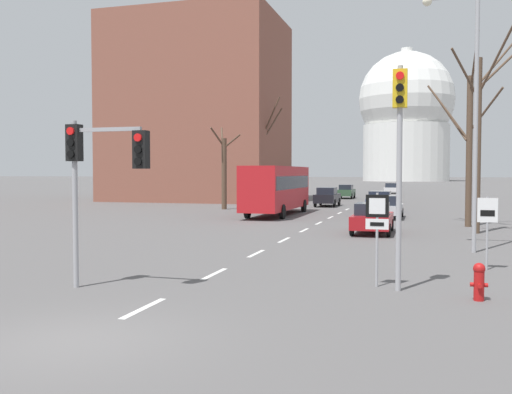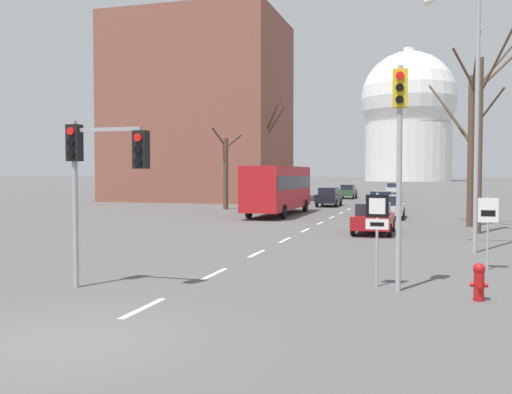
% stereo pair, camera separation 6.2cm
% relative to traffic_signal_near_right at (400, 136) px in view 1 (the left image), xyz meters
% --- Properties ---
extents(ground_plane, '(800.00, 800.00, 0.00)m').
position_rel_traffic_signal_near_right_xyz_m(ground_plane, '(-5.39, -6.14, -3.97)').
color(ground_plane, '#565454').
extents(lane_stripe_0, '(0.16, 2.00, 0.01)m').
position_rel_traffic_signal_near_right_xyz_m(lane_stripe_0, '(-5.39, -3.54, -3.97)').
color(lane_stripe_0, silver).
rests_on(lane_stripe_0, ground_plane).
extents(lane_stripe_1, '(0.16, 2.00, 0.01)m').
position_rel_traffic_signal_near_right_xyz_m(lane_stripe_1, '(-5.39, 0.96, -3.97)').
color(lane_stripe_1, silver).
rests_on(lane_stripe_1, ground_plane).
extents(lane_stripe_2, '(0.16, 2.00, 0.01)m').
position_rel_traffic_signal_near_right_xyz_m(lane_stripe_2, '(-5.39, 5.46, -3.97)').
color(lane_stripe_2, silver).
rests_on(lane_stripe_2, ground_plane).
extents(lane_stripe_3, '(0.16, 2.00, 0.01)m').
position_rel_traffic_signal_near_right_xyz_m(lane_stripe_3, '(-5.39, 9.96, -3.97)').
color(lane_stripe_3, silver).
rests_on(lane_stripe_3, ground_plane).
extents(lane_stripe_4, '(0.16, 2.00, 0.01)m').
position_rel_traffic_signal_near_right_xyz_m(lane_stripe_4, '(-5.39, 14.46, -3.97)').
color(lane_stripe_4, silver).
rests_on(lane_stripe_4, ground_plane).
extents(lane_stripe_5, '(0.16, 2.00, 0.01)m').
position_rel_traffic_signal_near_right_xyz_m(lane_stripe_5, '(-5.39, 18.96, -3.97)').
color(lane_stripe_5, silver).
rests_on(lane_stripe_5, ground_plane).
extents(lane_stripe_6, '(0.16, 2.00, 0.01)m').
position_rel_traffic_signal_near_right_xyz_m(lane_stripe_6, '(-5.39, 23.46, -3.97)').
color(lane_stripe_6, silver).
rests_on(lane_stripe_6, ground_plane).
extents(lane_stripe_7, '(0.16, 2.00, 0.01)m').
position_rel_traffic_signal_near_right_xyz_m(lane_stripe_7, '(-5.39, 27.96, -3.97)').
color(lane_stripe_7, silver).
rests_on(lane_stripe_7, ground_plane).
extents(lane_stripe_8, '(0.16, 2.00, 0.01)m').
position_rel_traffic_signal_near_right_xyz_m(lane_stripe_8, '(-5.39, 32.46, -3.97)').
color(lane_stripe_8, silver).
rests_on(lane_stripe_8, ground_plane).
extents(traffic_signal_near_right, '(0.36, 0.34, 5.75)m').
position_rel_traffic_signal_near_right_xyz_m(traffic_signal_near_right, '(0.00, 0.00, 0.00)').
color(traffic_signal_near_right, '#9E9EA3').
rests_on(traffic_signal_near_right, ground_plane).
extents(traffic_signal_near_left, '(2.30, 0.34, 4.40)m').
position_rel_traffic_signal_near_right_xyz_m(traffic_signal_near_left, '(-7.50, -1.94, -0.65)').
color(traffic_signal_near_left, '#9E9EA3').
rests_on(traffic_signal_near_left, ground_plane).
extents(route_sign_post, '(0.60, 0.08, 2.50)m').
position_rel_traffic_signal_near_right_xyz_m(route_sign_post, '(-0.57, 0.37, -2.27)').
color(route_sign_post, '#9E9EA3').
rests_on(route_sign_post, ground_plane).
extents(speed_limit_sign, '(0.60, 0.08, 2.30)m').
position_rel_traffic_signal_near_right_xyz_m(speed_limit_sign, '(2.53, 4.01, -2.42)').
color(speed_limit_sign, '#9E9EA3').
rests_on(speed_limit_sign, ground_plane).
extents(fire_hydrant, '(0.40, 0.34, 0.90)m').
position_rel_traffic_signal_near_right_xyz_m(fire_hydrant, '(1.89, -0.63, -3.49)').
color(fire_hydrant, '#B21414').
rests_on(fire_hydrant, ground_plane).
extents(street_lamp_right, '(2.07, 0.36, 9.76)m').
position_rel_traffic_signal_near_right_xyz_m(street_lamp_right, '(2.16, 8.05, 1.88)').
color(street_lamp_right, '#9E9EA3').
rests_on(street_lamp_right, ground_plane).
extents(sedan_near_left, '(1.92, 4.36, 1.53)m').
position_rel_traffic_signal_near_right_xyz_m(sedan_near_left, '(-1.80, 13.91, -3.19)').
color(sedan_near_left, maroon).
rests_on(sedan_near_left, ground_plane).
extents(sedan_near_right, '(1.94, 4.30, 1.60)m').
position_rel_traffic_signal_near_right_xyz_m(sedan_near_right, '(-2.60, 30.62, -3.14)').
color(sedan_near_right, navy).
rests_on(sedan_near_right, ground_plane).
extents(sedan_mid_centre, '(1.74, 4.28, 1.52)m').
position_rel_traffic_signal_near_right_xyz_m(sedan_mid_centre, '(-1.53, 23.90, -3.21)').
color(sedan_mid_centre, '#B7B7BC').
rests_on(sedan_mid_centre, ground_plane).
extents(sedan_far_left, '(1.89, 4.58, 1.71)m').
position_rel_traffic_signal_near_right_xyz_m(sedan_far_left, '(-7.66, 36.19, -3.10)').
color(sedan_far_left, black).
rests_on(sedan_far_left, ground_plane).
extents(sedan_far_right, '(1.76, 4.56, 1.64)m').
position_rel_traffic_signal_near_right_xyz_m(sedan_far_right, '(-8.03, 52.45, -3.13)').
color(sedan_far_right, '#2D4C33').
rests_on(sedan_far_right, ground_plane).
extents(sedan_distant_centre, '(1.92, 4.42, 1.53)m').
position_rel_traffic_signal_near_right_xyz_m(sedan_distant_centre, '(-3.81, 70.91, -3.20)').
color(sedan_distant_centre, silver).
rests_on(sedan_distant_centre, ground_plane).
extents(city_bus, '(2.66, 10.80, 3.48)m').
position_rel_traffic_signal_near_right_xyz_m(city_bus, '(-9.42, 24.53, -1.92)').
color(city_bus, red).
rests_on(city_bus, ground_plane).
extents(bare_tree_left_near, '(4.50, 4.39, 10.47)m').
position_rel_traffic_signal_near_right_xyz_m(bare_tree_left_near, '(-14.60, 39.75, 1.08)').
color(bare_tree_left_near, brown).
rests_on(bare_tree_left_near, ground_plane).
extents(bare_tree_right_near, '(4.86, 5.52, 10.64)m').
position_rel_traffic_signal_near_right_xyz_m(bare_tree_right_near, '(3.06, 19.12, 0.97)').
color(bare_tree_right_near, brown).
rests_on(bare_tree_right_near, ground_plane).
extents(bare_tree_left_far, '(2.55, 3.54, 6.98)m').
position_rel_traffic_signal_near_right_xyz_m(bare_tree_left_far, '(-15.24, 29.68, -0.66)').
color(bare_tree_left_far, brown).
rests_on(bare_tree_left_far, ground_plane).
extents(bare_tree_right_far, '(3.76, 3.70, 10.26)m').
position_rel_traffic_signal_near_right_xyz_m(bare_tree_right_far, '(3.25, 15.39, 0.90)').
color(bare_tree_right_far, brown).
rests_on(bare_tree_right_far, ground_plane).
extents(capitol_dome, '(34.09, 34.09, 48.15)m').
position_rel_traffic_signal_near_right_xyz_m(capitol_dome, '(-5.39, 200.33, 19.48)').
color(capitol_dome, silver).
rests_on(capitol_dome, ground_plane).
extents(apartment_block_left, '(18.00, 14.00, 19.88)m').
position_rel_traffic_signal_near_right_xyz_m(apartment_block_left, '(-23.36, 44.18, 5.96)').
color(apartment_block_left, brown).
rests_on(apartment_block_left, ground_plane).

